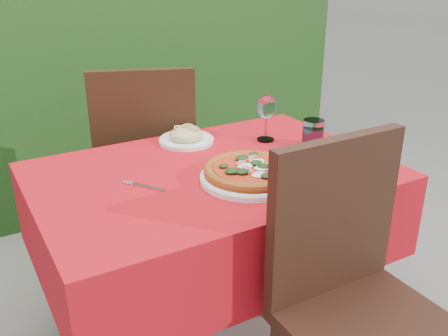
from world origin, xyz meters
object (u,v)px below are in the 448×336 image
pizza_plate (250,173)px  fork (148,187)px  chair_far (146,155)px  wine_glass (267,109)px  water_glass (313,135)px  pasta_plate (186,137)px  chair_near (354,288)px

pizza_plate → fork: (-0.32, 0.12, -0.03)m
chair_far → pizza_plate: size_ratio=2.76×
chair_far → pizza_plate: bearing=116.0°
pizza_plate → fork: size_ratio=2.09×
wine_glass → water_glass: bearing=-51.5°
pasta_plate → fork: size_ratio=1.28×
chair_far → pasta_plate: bearing=119.5°
wine_glass → chair_near: bearing=-105.1°
chair_far → fork: chair_far is taller
chair_near → pasta_plate: chair_near is taller
chair_far → fork: size_ratio=5.77×
chair_near → pasta_plate: bearing=95.9°
chair_near → fork: 0.72m
pasta_plate → water_glass: bearing=-35.0°
chair_near → pasta_plate: (-0.09, 0.91, 0.20)m
pizza_plate → water_glass: (0.40, 0.16, 0.02)m
pizza_plate → water_glass: 0.43m
fork → wine_glass: bearing=-16.3°
wine_glass → pizza_plate: bearing=-131.5°
chair_near → chair_far: size_ratio=0.98×
pizza_plate → wine_glass: 0.43m
chair_near → chair_far: 1.26m
pizza_plate → chair_near: bearing=-81.6°
pizza_plate → wine_glass: (0.28, 0.31, 0.11)m
wine_glass → fork: size_ratio=1.11×
chair_far → water_glass: chair_far is taller
water_glass → fork: bearing=-177.2°
chair_near → chair_far: bearing=96.8°
pizza_plate → water_glass: bearing=21.6°
water_glass → pasta_plate: bearing=145.0°
pizza_plate → wine_glass: wine_glass is taller
water_glass → pizza_plate: bearing=-158.4°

